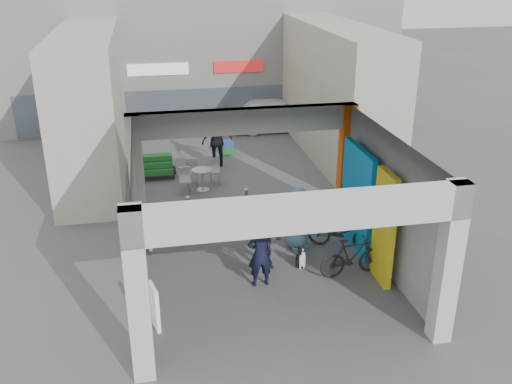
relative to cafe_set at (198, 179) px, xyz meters
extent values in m
plane|color=#515155|center=(1.05, -5.21, -0.31)|extent=(90.00, 90.00, 0.00)
cube|color=#B3B3AF|center=(-1.95, -9.21, 1.44)|extent=(0.40, 0.40, 3.50)
cube|color=#B3B3AF|center=(-1.95, -3.21, 1.44)|extent=(0.40, 0.40, 3.50)
cube|color=#B3B3AF|center=(4.05, -9.21, 1.44)|extent=(0.40, 0.40, 3.50)
cube|color=#DF570D|center=(4.05, -3.21, 1.44)|extent=(0.40, 0.40, 3.50)
plane|color=beige|center=(-1.95, -6.21, 1.44)|extent=(0.00, 6.40, 6.40)
plane|color=#A4A4A9|center=(4.05, -6.21, 1.44)|extent=(0.00, 6.40, 6.40)
cube|color=#0D87D0|center=(3.75, -5.01, 1.09)|extent=(0.15, 2.00, 2.80)
cube|color=yellow|center=(3.75, -6.81, 1.09)|extent=(0.15, 1.00, 2.80)
plane|color=#A8A8A4|center=(1.05, -6.21, 3.19)|extent=(6.40, 6.40, 0.00)
cube|color=#B3B3AF|center=(1.05, -3.16, 2.84)|extent=(6.40, 0.30, 0.70)
cube|color=#B3B3AF|center=(1.05, -9.26, 2.84)|extent=(6.40, 0.30, 0.70)
cube|color=white|center=(1.05, -2.99, 2.79)|extent=(4.20, 0.05, 0.55)
cube|color=white|center=(1.05, 8.79, 3.69)|extent=(18.00, 4.00, 8.00)
cube|color=#515966|center=(1.05, 6.74, 0.69)|extent=(16.20, 0.06, 1.80)
cube|color=white|center=(-0.95, 6.75, 2.49)|extent=(2.60, 0.06, 0.50)
cube|color=red|center=(2.55, 6.75, 2.49)|extent=(2.20, 0.06, 0.50)
cube|color=#B6A897|center=(-3.45, 2.29, 2.19)|extent=(2.00, 9.00, 5.00)
cube|color=#B6A897|center=(5.55, 2.29, 2.19)|extent=(2.00, 9.00, 5.00)
cylinder|color=gray|center=(-0.58, -2.96, 0.15)|extent=(0.09, 0.09, 0.92)
cylinder|color=gray|center=(1.18, -2.67, 0.14)|extent=(0.09, 0.09, 0.90)
cylinder|color=gray|center=(2.78, -2.85, 0.10)|extent=(0.09, 0.09, 0.83)
cube|color=white|center=(-1.70, -7.70, 0.19)|extent=(0.21, 0.55, 1.00)
cube|color=red|center=(-1.66, -7.70, 0.24)|extent=(0.13, 0.38, 0.40)
cube|color=white|center=(-1.70, -4.01, 0.19)|extent=(0.13, 0.55, 1.00)
cube|color=red|center=(-1.66, -4.01, 0.24)|extent=(0.07, 0.39, 0.40)
cylinder|color=#B5B5BA|center=(0.12, -0.28, 0.04)|extent=(0.06, 0.06, 0.71)
cylinder|color=#B5B5BA|center=(0.12, -0.28, -0.30)|extent=(0.43, 0.43, 0.02)
cylinder|color=#B5B5BA|center=(0.12, -0.28, 0.40)|extent=(0.69, 0.69, 0.05)
cube|color=#B5B5BA|center=(-0.48, -0.47, -0.09)|extent=(0.37, 0.37, 0.44)
cube|color=#B5B5BA|center=(-0.48, -0.30, 0.35)|extent=(0.37, 0.05, 0.44)
cube|color=#B5B5BA|center=(0.61, 0.22, -0.09)|extent=(0.37, 0.37, 0.44)
cube|color=#B5B5BA|center=(0.61, 0.39, 0.35)|extent=(0.37, 0.05, 0.44)
cube|color=#B5B5BA|center=(-0.18, 0.31, -0.09)|extent=(0.37, 0.37, 0.44)
cube|color=#B5B5BA|center=(-0.18, 0.49, 0.35)|extent=(0.37, 0.05, 0.44)
cube|color=black|center=(-1.31, 1.13, -0.16)|extent=(1.25, 0.62, 0.31)
cube|color=#195823|center=(-1.31, 0.98, 0.00)|extent=(1.04, 0.36, 0.19)
cube|color=#195823|center=(-1.31, 1.13, 0.21)|extent=(1.04, 0.36, 0.19)
cube|color=#195823|center=(-1.31, 1.29, 0.41)|extent=(1.04, 0.36, 0.19)
cube|color=#195823|center=(1.47, 3.25, -0.17)|extent=(0.51, 0.42, 0.28)
cube|color=#27448F|center=(1.47, 3.25, 0.11)|extent=(0.51, 0.42, 0.28)
cube|color=black|center=(2.02, -5.78, -0.20)|extent=(0.23, 0.30, 0.23)
cube|color=black|center=(2.02, -5.90, -0.03)|extent=(0.18, 0.15, 0.34)
cube|color=white|center=(2.02, -5.99, -0.07)|extent=(0.14, 0.03, 0.32)
cylinder|color=white|center=(1.97, -5.97, -0.18)|extent=(0.04, 0.04, 0.27)
cylinder|color=white|center=(2.07, -5.97, -0.18)|extent=(0.04, 0.04, 0.27)
sphere|color=black|center=(2.02, -5.92, 0.18)|extent=(0.18, 0.18, 0.18)
cube|color=white|center=(2.02, -6.01, 0.16)|extent=(0.08, 0.11, 0.06)
cone|color=black|center=(1.97, -5.88, 0.27)|extent=(0.07, 0.07, 0.08)
cone|color=black|center=(2.07, -5.88, 0.27)|extent=(0.07, 0.07, 0.08)
imported|color=black|center=(0.83, -6.47, 0.52)|extent=(0.63, 0.43, 1.67)
imported|color=#353638|center=(1.12, -5.74, 0.48)|extent=(0.89, 0.76, 1.59)
imported|color=#5D8DB4|center=(2.21, -4.80, 0.55)|extent=(0.97, 0.79, 1.72)
imported|color=black|center=(0.92, 1.95, 0.68)|extent=(1.23, 0.67, 1.98)
imported|color=black|center=(3.35, -5.08, 0.18)|extent=(1.94, 1.48, 0.98)
imported|color=black|center=(3.15, -6.46, 0.19)|extent=(1.72, 0.65, 1.01)
imported|color=white|center=(4.12, 6.18, 0.43)|extent=(4.37, 1.82, 1.48)
camera|label=1|loc=(-1.55, -18.08, 7.08)|focal=40.00mm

